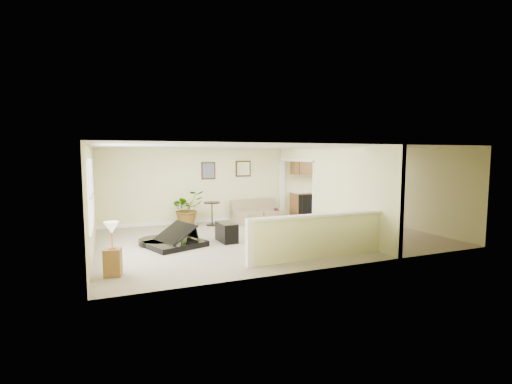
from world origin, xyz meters
name	(u,v)px	position (x,y,z in m)	size (l,w,h in m)	color
floor	(270,237)	(0.00, 0.00, 0.00)	(9.00, 9.00, 0.00)	tan
back_wall	(235,185)	(0.00, 3.00, 1.25)	(9.00, 0.04, 2.50)	#F1ECA5
front_wall	(332,207)	(0.00, -3.00, 1.25)	(9.00, 0.04, 2.50)	#F1ECA5
left_wall	(91,200)	(-4.50, 0.00, 1.25)	(0.04, 6.00, 2.50)	#F1ECA5
right_wall	(399,187)	(4.50, 0.00, 1.25)	(0.04, 6.00, 2.50)	#F1ECA5
ceiling	(270,147)	(0.00, 0.00, 2.50)	(9.00, 6.00, 0.04)	silver
kitchen_vinyl	(363,229)	(3.15, 0.00, 0.00)	(2.70, 6.00, 0.01)	#9A8768
interior_partition	(322,191)	(1.80, 0.25, 1.22)	(0.18, 5.99, 2.50)	#F1ECA5
pony_half_wall	(316,235)	(0.08, -2.30, 0.52)	(3.42, 0.22, 1.00)	#F1ECA5
left_window	(90,193)	(-4.49, -0.50, 1.45)	(0.05, 2.15, 1.45)	white
wall_art_left	(208,171)	(-0.95, 2.97, 1.75)	(0.48, 0.04, 0.58)	#362213
wall_mirror	(243,169)	(0.30, 2.97, 1.80)	(0.55, 0.04, 0.55)	#362213
kitchen_cabinets	(318,193)	(3.19, 2.73, 0.87)	(2.36, 0.65, 2.33)	#945E30
piano	(173,225)	(-2.65, 0.08, 0.51)	(1.82, 1.80, 1.23)	black
piano_bench	(227,232)	(-1.27, -0.01, 0.25)	(0.38, 0.76, 0.50)	black
loveseat	(258,211)	(0.63, 2.44, 0.37)	(1.81, 1.17, 0.97)	tan
accent_table	(212,211)	(-1.02, 2.32, 0.49)	(0.52, 0.52, 0.76)	black
palm_plant	(187,209)	(-1.78, 2.55, 0.56)	(1.26, 1.17, 1.15)	black
small_plant	(276,216)	(1.22, 2.18, 0.20)	(0.31, 0.31, 0.48)	black
lamp_stand	(112,253)	(-4.10, -1.87, 0.44)	(0.36, 0.36, 1.04)	#945E30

